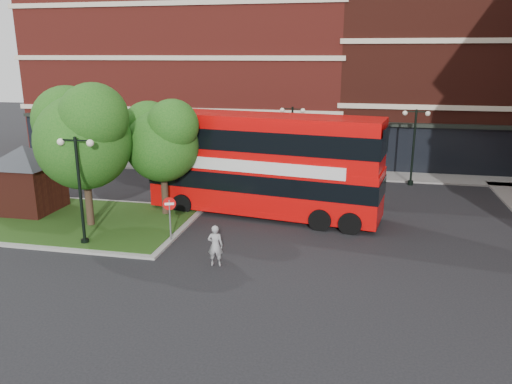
% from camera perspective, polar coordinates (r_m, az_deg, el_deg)
% --- Properties ---
extents(ground, '(120.00, 120.00, 0.00)m').
position_cam_1_polar(ground, '(21.85, -6.55, -7.33)').
color(ground, black).
rests_on(ground, ground).
extents(pavement_far, '(44.00, 3.00, 0.12)m').
position_cam_1_polar(pavement_far, '(37.11, 1.41, 2.49)').
color(pavement_far, slate).
rests_on(pavement_far, ground).
extents(terrace_far_left, '(26.00, 12.00, 14.00)m').
position_cam_1_polar(terrace_far_left, '(45.46, -7.00, 13.63)').
color(terrace_far_left, maroon).
rests_on(terrace_far_left, ground).
extents(terrace_far_right, '(18.00, 12.00, 16.00)m').
position_cam_1_polar(terrace_far_right, '(43.70, 22.37, 13.85)').
color(terrace_far_right, '#471911').
rests_on(terrace_far_right, ground).
extents(traffic_island, '(12.60, 7.60, 0.15)m').
position_cam_1_polar(traffic_island, '(27.71, -20.49, -3.09)').
color(traffic_island, gray).
rests_on(traffic_island, ground).
extents(kiosk, '(6.51, 6.51, 3.60)m').
position_cam_1_polar(kiosk, '(29.60, -24.82, 2.13)').
color(kiosk, '#471911').
rests_on(kiosk, traffic_island).
extents(tree_island_west, '(5.40, 4.71, 7.21)m').
position_cam_1_polar(tree_island_west, '(25.56, -19.31, 6.45)').
color(tree_island_west, '#2D2116').
rests_on(tree_island_west, ground).
extents(tree_island_east, '(4.46, 3.90, 6.29)m').
position_cam_1_polar(tree_island_east, '(26.49, -10.81, 6.13)').
color(tree_island_east, '#2D2116').
rests_on(tree_island_east, ground).
extents(lamp_island, '(1.72, 0.36, 5.00)m').
position_cam_1_polar(lamp_island, '(23.39, -19.52, 0.71)').
color(lamp_island, black).
rests_on(lamp_island, ground).
extents(lamp_far_left, '(1.72, 0.36, 5.00)m').
position_cam_1_polar(lamp_far_left, '(34.33, 4.13, 6.09)').
color(lamp_far_left, black).
rests_on(lamp_far_left, ground).
extents(lamp_far_right, '(1.72, 0.36, 5.00)m').
position_cam_1_polar(lamp_far_right, '(34.20, 17.58, 5.37)').
color(lamp_far_right, black).
rests_on(lamp_far_right, ground).
extents(bus, '(12.70, 4.71, 4.74)m').
position_cam_1_polar(bus, '(26.43, 0.90, 3.88)').
color(bus, red).
rests_on(bus, ground).
extents(woman, '(0.67, 0.47, 1.75)m').
position_cam_1_polar(woman, '(20.59, -4.67, -6.12)').
color(woman, gray).
rests_on(woman, ground).
extents(car_silver, '(4.28, 1.77, 1.45)m').
position_cam_1_polar(car_silver, '(36.73, -0.67, 3.42)').
color(car_silver, '#B3B6BA').
rests_on(car_silver, ground).
extents(car_white, '(4.69, 1.86, 1.52)m').
position_cam_1_polar(car_white, '(34.61, 5.71, 2.64)').
color(car_white, silver).
rests_on(car_white, ground).
extents(no_entry_sign, '(0.57, 0.26, 2.16)m').
position_cam_1_polar(no_entry_sign, '(23.12, -9.85, -2.09)').
color(no_entry_sign, slate).
rests_on(no_entry_sign, ground).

